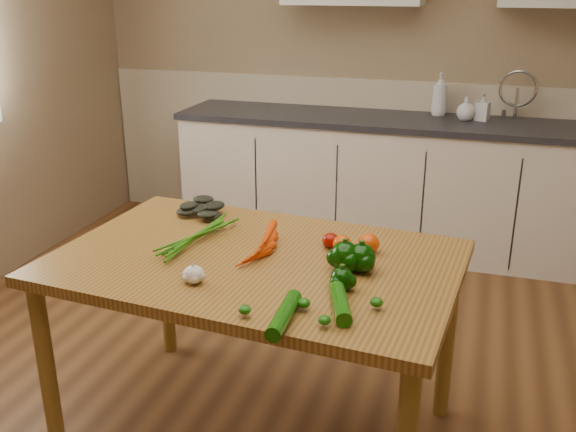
# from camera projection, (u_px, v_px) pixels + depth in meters

# --- Properties ---
(room) EXTENTS (4.04, 5.04, 2.64)m
(room) POSITION_uv_depth(u_px,v_px,m) (256.00, 126.00, 2.36)
(room) COLOR brown
(room) RESTS_ON ground
(counter_run) EXTENTS (2.84, 0.64, 1.14)m
(counter_run) POSITION_uv_depth(u_px,v_px,m) (388.00, 182.00, 4.38)
(counter_run) COLOR beige
(counter_run) RESTS_ON ground
(table) EXTENTS (1.54, 1.06, 0.79)m
(table) POSITION_uv_depth(u_px,v_px,m) (255.00, 279.00, 2.40)
(table) COLOR olive
(table) RESTS_ON ground
(soap_bottle_a) EXTENTS (0.12, 0.12, 0.28)m
(soap_bottle_a) POSITION_uv_depth(u_px,v_px,m) (440.00, 94.00, 4.25)
(soap_bottle_a) COLOR silver
(soap_bottle_a) RESTS_ON counter_run
(soap_bottle_b) EXTENTS (0.10, 0.10, 0.18)m
(soap_bottle_b) POSITION_uv_depth(u_px,v_px,m) (483.00, 107.00, 4.11)
(soap_bottle_b) COLOR silver
(soap_bottle_b) RESTS_ON counter_run
(soap_bottle_c) EXTENTS (0.14, 0.14, 0.15)m
(soap_bottle_c) POSITION_uv_depth(u_px,v_px,m) (466.00, 108.00, 4.12)
(soap_bottle_c) COLOR silver
(soap_bottle_c) RESTS_ON counter_run
(carrot_bunch) EXTENTS (0.29, 0.23, 0.07)m
(carrot_bunch) POSITION_uv_depth(u_px,v_px,m) (241.00, 240.00, 2.43)
(carrot_bunch) COLOR #D13A04
(carrot_bunch) RESTS_ON table
(leafy_greens) EXTENTS (0.21, 0.19, 0.11)m
(leafy_greens) POSITION_uv_depth(u_px,v_px,m) (202.00, 204.00, 2.77)
(leafy_greens) COLOR black
(leafy_greens) RESTS_ON table
(garlic_bulb) EXTENTS (0.07, 0.07, 0.06)m
(garlic_bulb) POSITION_uv_depth(u_px,v_px,m) (194.00, 274.00, 2.16)
(garlic_bulb) COLOR silver
(garlic_bulb) RESTS_ON table
(pepper_a) EXTENTS (0.11, 0.11, 0.11)m
(pepper_a) POSITION_uv_depth(u_px,v_px,m) (345.00, 256.00, 2.25)
(pepper_a) COLOR black
(pepper_a) RESTS_ON table
(pepper_b) EXTENTS (0.10, 0.10, 0.10)m
(pepper_b) POSITION_uv_depth(u_px,v_px,m) (361.00, 258.00, 2.24)
(pepper_b) COLOR black
(pepper_b) RESTS_ON table
(pepper_c) EXTENTS (0.08, 0.08, 0.08)m
(pepper_c) POSITION_uv_depth(u_px,v_px,m) (342.00, 279.00, 2.11)
(pepper_c) COLOR black
(pepper_c) RESTS_ON table
(tomato_a) EXTENTS (0.06, 0.06, 0.06)m
(tomato_a) POSITION_uv_depth(u_px,v_px,m) (331.00, 241.00, 2.45)
(tomato_a) COLOR #820A02
(tomato_a) RESTS_ON table
(tomato_b) EXTENTS (0.07, 0.07, 0.07)m
(tomato_b) POSITION_uv_depth(u_px,v_px,m) (342.00, 244.00, 2.41)
(tomato_b) COLOR #D33E05
(tomato_b) RESTS_ON table
(tomato_c) EXTENTS (0.08, 0.08, 0.07)m
(tomato_c) POSITION_uv_depth(u_px,v_px,m) (369.00, 243.00, 2.40)
(tomato_c) COLOR #D33E05
(tomato_c) RESTS_ON table
(zucchini_a) EXTENTS (0.12, 0.23, 0.05)m
(zucchini_a) POSITION_uv_depth(u_px,v_px,m) (340.00, 303.00, 1.98)
(zucchini_a) COLOR #114A08
(zucchini_a) RESTS_ON table
(zucchini_b) EXTENTS (0.06, 0.25, 0.05)m
(zucchini_b) POSITION_uv_depth(u_px,v_px,m) (284.00, 315.00, 1.91)
(zucchini_b) COLOR #114A08
(zucchini_b) RESTS_ON table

